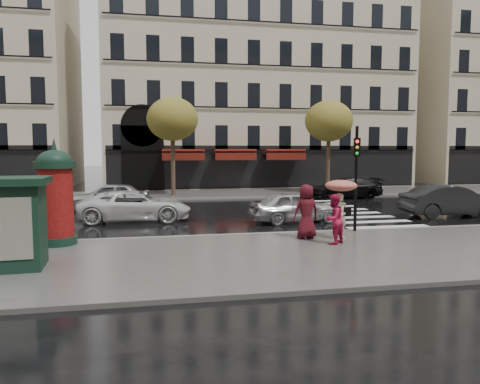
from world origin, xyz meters
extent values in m
plane|color=black|center=(0.00, 0.00, 0.00)|extent=(160.00, 160.00, 0.00)
cube|color=#474744|center=(0.00, -0.50, 0.06)|extent=(90.00, 7.00, 0.12)
cube|color=#474744|center=(0.00, 19.00, 0.06)|extent=(90.00, 6.00, 0.12)
cube|color=slate|center=(0.00, 3.00, 0.07)|extent=(90.00, 0.25, 0.14)
cube|color=slate|center=(0.00, 16.00, 0.07)|extent=(90.00, 0.25, 0.14)
cube|color=silver|center=(6.00, 9.60, 0.01)|extent=(3.60, 11.75, 0.01)
cube|color=#B7A88C|center=(6.00, 30.00, 10.00)|extent=(26.00, 14.00, 20.00)
cylinder|color=#38281C|center=(-2.00, 18.00, 2.60)|extent=(0.28, 0.28, 5.20)
ellipsoid|color=#5F6820|center=(-2.00, 18.00, 5.20)|extent=(3.40, 3.40, 2.89)
cylinder|color=#38281C|center=(9.00, 18.00, 2.60)|extent=(0.28, 0.28, 5.20)
ellipsoid|color=#5F6820|center=(9.00, 18.00, 5.20)|extent=(3.40, 3.40, 2.89)
imported|color=#F8EACC|center=(2.75, 1.44, 0.91)|extent=(0.67, 0.54, 1.58)
cylinder|color=black|center=(2.75, 1.44, 1.44)|extent=(0.02, 0.02, 1.00)
ellipsoid|color=#CB2642|center=(2.75, 1.44, 1.96)|extent=(1.10, 1.10, 0.38)
cone|color=black|center=(2.75, 1.44, 2.19)|extent=(0.04, 0.04, 0.08)
cube|color=black|center=(2.98, 1.38, 1.07)|extent=(0.23, 0.11, 0.30)
imported|color=#B71640|center=(2.16, 0.65, 0.94)|extent=(1.01, 0.96, 1.64)
imported|color=#490E17|center=(1.61, 1.73, 1.06)|extent=(0.99, 0.71, 1.88)
cylinder|color=black|center=(-6.68, 2.40, 0.25)|extent=(1.25, 1.25, 0.27)
cylinder|color=maroon|center=(-6.68, 2.40, 1.51)|extent=(1.07, 1.07, 2.23)
cylinder|color=black|center=(-6.68, 2.40, 2.71)|extent=(1.29, 1.29, 0.22)
ellipsoid|color=black|center=(-6.68, 2.40, 2.80)|extent=(1.11, 1.11, 0.78)
cone|color=black|center=(-6.68, 2.40, 3.38)|extent=(0.18, 0.18, 0.40)
cylinder|color=black|center=(3.94, 2.80, 2.09)|extent=(0.12, 0.12, 3.94)
cube|color=black|center=(3.86, 2.60, 3.27)|extent=(0.29, 0.26, 0.69)
cube|color=black|center=(-7.30, -0.63, 1.21)|extent=(1.72, 1.43, 2.17)
cube|color=black|center=(-7.30, -0.63, 2.40)|extent=(2.05, 1.75, 0.19)
imported|color=silver|center=(2.60, 6.00, 0.68)|extent=(4.13, 1.93, 1.37)
imported|color=black|center=(10.38, 6.08, 0.76)|extent=(4.70, 1.85, 1.52)
imported|color=silver|center=(-4.29, 7.70, 0.69)|extent=(5.00, 2.41, 1.37)
imported|color=black|center=(9.02, 15.00, 0.69)|extent=(4.82, 2.10, 1.38)
imported|color=#B3B3B8|center=(-5.74, 11.97, 0.72)|extent=(4.37, 2.05, 1.45)
camera|label=1|loc=(-3.82, -13.52, 3.21)|focal=35.00mm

